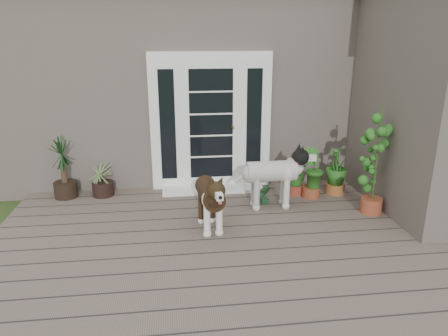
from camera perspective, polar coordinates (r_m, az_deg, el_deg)
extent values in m
cube|color=#6B5B4C|center=(4.93, 3.17, -11.88)|extent=(6.20, 4.60, 0.12)
cube|color=#665E54|center=(8.55, -1.79, 11.41)|extent=(7.40, 4.00, 3.10)
cube|color=#665E54|center=(6.54, 27.64, 7.45)|extent=(1.60, 2.40, 3.10)
cube|color=white|center=(6.57, -1.80, 6.34)|extent=(1.90, 0.14, 2.15)
cube|color=white|center=(6.67, -1.55, -2.88)|extent=(1.60, 0.40, 0.05)
imported|color=#174B15|center=(6.52, 9.78, -1.51)|extent=(0.56, 0.56, 0.50)
imported|color=#21661D|center=(6.46, 11.96, -1.59)|extent=(0.51, 0.51, 0.55)
imported|color=#1E5819|center=(6.69, 15.15, -0.82)|extent=(0.57, 0.57, 0.63)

